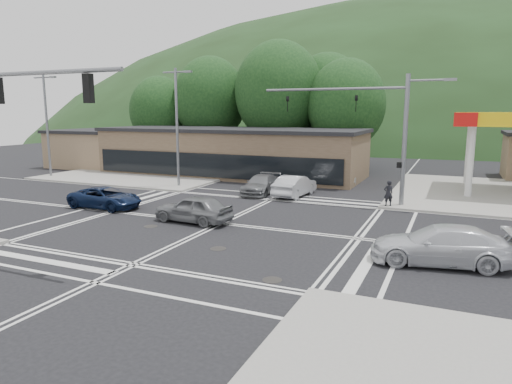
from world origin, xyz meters
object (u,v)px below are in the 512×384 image
at_px(car_blue_west, 105,198).
at_px(car_queue_b, 348,175).
at_px(car_silver_east, 441,245).
at_px(car_northbound, 261,184).
at_px(car_grey_center, 193,209).
at_px(pedestrian, 388,193).
at_px(car_queue_a, 295,186).

relative_size(car_blue_west, car_queue_b, 1.13).
relative_size(car_silver_east, car_northbound, 1.14).
relative_size(car_grey_center, pedestrian, 2.75).
bearing_deg(car_queue_a, car_northbound, 4.67).
height_order(car_silver_east, pedestrian, pedestrian).
distance_m(car_silver_east, car_northbound, 16.72).
bearing_deg(car_silver_east, car_queue_a, -148.48).
height_order(car_silver_east, car_queue_a, car_silver_east).
bearing_deg(car_silver_east, car_queue_b, -166.79).
bearing_deg(car_queue_a, car_queue_b, -101.25).
bearing_deg(car_grey_center, car_silver_east, 84.92).
distance_m(car_blue_west, car_silver_east, 19.32).
distance_m(car_grey_center, car_queue_b, 17.17).
relative_size(car_blue_west, car_grey_center, 1.07).
bearing_deg(car_northbound, car_queue_a, -3.17).
distance_m(car_grey_center, car_silver_east, 12.43).
height_order(car_blue_west, car_silver_east, car_silver_east).
height_order(car_silver_east, car_queue_b, car_silver_east).
relative_size(car_silver_east, car_queue_a, 1.17).
distance_m(car_queue_a, car_queue_b, 7.55).
xyz_separation_m(car_blue_west, car_queue_b, (11.38, 15.62, 0.06)).
distance_m(car_silver_east, pedestrian, 10.34).
bearing_deg(pedestrian, car_grey_center, 11.83).
bearing_deg(car_northbound, car_blue_west, -132.16).
relative_size(car_blue_west, car_queue_a, 1.03).
height_order(car_queue_a, car_queue_b, car_queue_a).
xyz_separation_m(car_silver_east, car_queue_a, (-9.79, 11.30, -0.02)).
bearing_deg(car_blue_west, car_grey_center, -97.21).
xyz_separation_m(car_silver_east, car_queue_b, (-7.72, 18.56, -0.06)).
height_order(car_queue_a, car_northbound, car_queue_a).
bearing_deg(car_queue_b, car_silver_east, 105.71).
relative_size(car_queue_b, pedestrian, 2.61).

